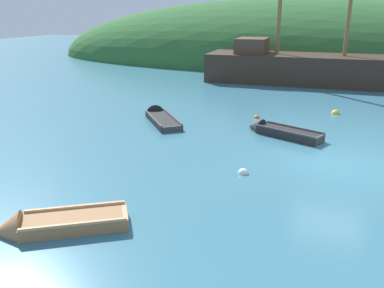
{
  "coord_description": "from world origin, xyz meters",
  "views": [
    {
      "loc": [
        -0.07,
        -14.37,
        5.21
      ],
      "look_at": [
        -5.27,
        -0.38,
        0.24
      ],
      "focal_mm": 37.96,
      "sensor_mm": 36.0,
      "label": 1
    }
  ],
  "objects_px": {
    "sailing_ship": "(303,72)",
    "rowboat_outer_right": "(54,226)",
    "buoy_white": "(243,173)",
    "buoy_yellow": "(335,114)",
    "rowboat_far": "(279,133)",
    "buoy_orange": "(257,118)",
    "rowboat_center": "(159,118)"
  },
  "relations": [
    {
      "from": "rowboat_outer_right",
      "to": "rowboat_far",
      "type": "xyz_separation_m",
      "value": [
        4.01,
        9.97,
        0.02
      ]
    },
    {
      "from": "buoy_yellow",
      "to": "buoy_orange",
      "type": "xyz_separation_m",
      "value": [
        -3.69,
        -2.28,
        0.0
      ]
    },
    {
      "from": "buoy_white",
      "to": "buoy_orange",
      "type": "relative_size",
      "value": 1.16
    },
    {
      "from": "buoy_orange",
      "to": "buoy_yellow",
      "type": "bearing_deg",
      "value": 31.66
    },
    {
      "from": "buoy_white",
      "to": "rowboat_outer_right",
      "type": "bearing_deg",
      "value": -124.36
    },
    {
      "from": "rowboat_outer_right",
      "to": "buoy_white",
      "type": "height_order",
      "value": "rowboat_outer_right"
    },
    {
      "from": "rowboat_outer_right",
      "to": "buoy_orange",
      "type": "height_order",
      "value": "rowboat_outer_right"
    },
    {
      "from": "buoy_white",
      "to": "buoy_yellow",
      "type": "height_order",
      "value": "buoy_yellow"
    },
    {
      "from": "rowboat_outer_right",
      "to": "sailing_ship",
      "type": "bearing_deg",
      "value": -131.33
    },
    {
      "from": "sailing_ship",
      "to": "buoy_white",
      "type": "xyz_separation_m",
      "value": [
        0.02,
        -18.73,
        -0.8
      ]
    },
    {
      "from": "rowboat_far",
      "to": "buoy_yellow",
      "type": "bearing_deg",
      "value": -91.36
    },
    {
      "from": "rowboat_far",
      "to": "buoy_white",
      "type": "distance_m",
      "value": 4.79
    },
    {
      "from": "buoy_white",
      "to": "rowboat_center",
      "type": "bearing_deg",
      "value": 136.1
    },
    {
      "from": "rowboat_far",
      "to": "buoy_orange",
      "type": "bearing_deg",
      "value": -37.06
    },
    {
      "from": "sailing_ship",
      "to": "rowboat_center",
      "type": "xyz_separation_m",
      "value": [
        -5.49,
        -13.43,
        -0.72
      ]
    },
    {
      "from": "rowboat_center",
      "to": "buoy_yellow",
      "type": "xyz_separation_m",
      "value": [
        8.13,
        4.35,
        -0.08
      ]
    },
    {
      "from": "rowboat_far",
      "to": "sailing_ship",
      "type": "bearing_deg",
      "value": -65.52
    },
    {
      "from": "rowboat_outer_right",
      "to": "rowboat_far",
      "type": "height_order",
      "value": "rowboat_outer_right"
    },
    {
      "from": "rowboat_far",
      "to": "buoy_white",
      "type": "xyz_separation_m",
      "value": [
        -0.45,
        -4.77,
        -0.12
      ]
    },
    {
      "from": "rowboat_far",
      "to": "rowboat_center",
      "type": "relative_size",
      "value": 0.97
    },
    {
      "from": "buoy_white",
      "to": "buoy_yellow",
      "type": "xyz_separation_m",
      "value": [
        2.62,
        9.65,
        0.0
      ]
    },
    {
      "from": "rowboat_far",
      "to": "buoy_white",
      "type": "relative_size",
      "value": 10.18
    },
    {
      "from": "rowboat_center",
      "to": "buoy_orange",
      "type": "bearing_deg",
      "value": -104.1
    },
    {
      "from": "rowboat_outer_right",
      "to": "rowboat_center",
      "type": "xyz_separation_m",
      "value": [
        -1.95,
        10.5,
        -0.02
      ]
    },
    {
      "from": "rowboat_far",
      "to": "rowboat_outer_right",
      "type": "bearing_deg",
      "value": 90.65
    },
    {
      "from": "sailing_ship",
      "to": "rowboat_far",
      "type": "distance_m",
      "value": 13.98
    },
    {
      "from": "sailing_ship",
      "to": "buoy_yellow",
      "type": "distance_m",
      "value": 9.49
    },
    {
      "from": "rowboat_far",
      "to": "buoy_orange",
      "type": "relative_size",
      "value": 11.84
    },
    {
      "from": "rowboat_center",
      "to": "buoy_orange",
      "type": "height_order",
      "value": "rowboat_center"
    },
    {
      "from": "rowboat_outer_right",
      "to": "buoy_white",
      "type": "distance_m",
      "value": 6.3
    },
    {
      "from": "sailing_ship",
      "to": "rowboat_outer_right",
      "type": "distance_m",
      "value": 24.2
    },
    {
      "from": "rowboat_outer_right",
      "to": "rowboat_far",
      "type": "distance_m",
      "value": 10.75
    }
  ]
}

